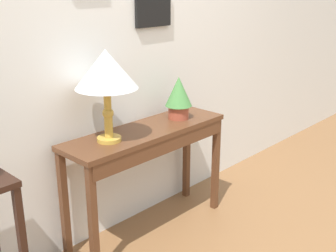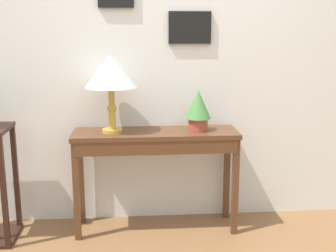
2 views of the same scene
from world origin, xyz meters
The scene contains 4 objects.
back_wall_with_art centered at (0.00, 1.51, 1.40)m, with size 9.00×0.13×2.80m.
console_table centered at (-0.12, 1.22, 0.67)m, with size 1.24×0.37×0.79m.
table_lamp centered at (-0.44, 1.24, 1.22)m, with size 0.38×0.38×0.57m.
potted_plant_on_console centered at (0.21, 1.24, 0.96)m, with size 0.19×0.19×0.31m.
Camera 1 is at (-1.99, -0.75, 1.73)m, focal length 45.67 mm.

